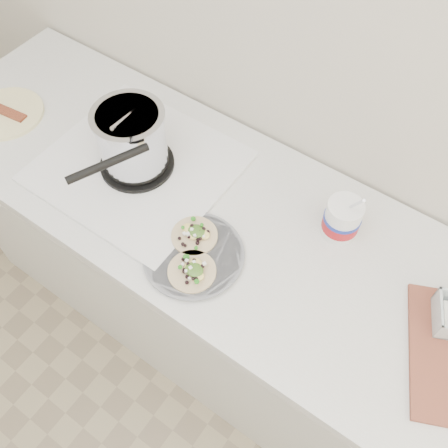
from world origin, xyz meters
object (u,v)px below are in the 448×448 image
Objects in this scene: tub at (343,218)px; taco_plate at (193,253)px; bacon_plate at (7,113)px; stove at (134,148)px.

taco_plate is at bearing -133.68° from tub.
taco_plate is at bearing -5.27° from bacon_plate.
taco_plate is (0.32, -0.15, -0.07)m from stove.
tub reaches higher than taco_plate.
stove reaches higher than bacon_plate.
stove is 2.00× the size of taco_plate.
stove is at bearing 8.43° from bacon_plate.
tub is (0.28, 0.30, 0.05)m from taco_plate.
stove is at bearing 155.07° from taco_plate.
bacon_plate is (-1.11, -0.22, -0.06)m from tub.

